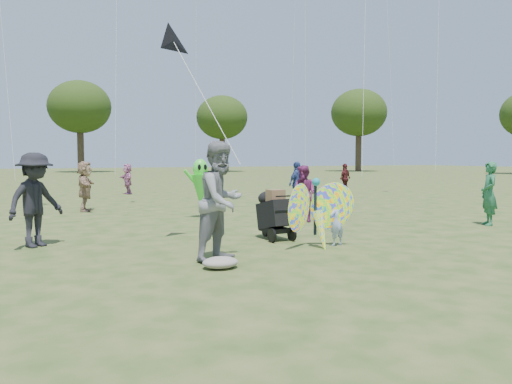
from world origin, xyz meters
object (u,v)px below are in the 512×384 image
child_girl (337,223)px  crowd_d (85,186)px  adult_man (221,201)px  crowd_c (297,184)px  crowd_h (345,178)px  jogging_stroller (273,211)px  crowd_f (489,194)px  crowd_b (35,200)px  alien_kite (200,185)px  crowd_e (304,194)px  butterfly_kite (318,214)px  crowd_j (128,179)px

child_girl → crowd_d: bearing=-73.6°
adult_man → crowd_c: 9.77m
child_girl → adult_man: size_ratio=0.45×
crowd_h → jogging_stroller: bearing=23.6°
crowd_f → crowd_c: bearing=-131.7°
crowd_h → crowd_b: bearing=9.0°
adult_man → alien_kite: 6.12m
crowd_c → jogging_stroller: bearing=31.6°
adult_man → crowd_h: 16.72m
crowd_d → crowd_e: (5.17, -5.38, -0.05)m
crowd_b → jogging_stroller: crowd_b is taller
adult_man → crowd_h: bearing=18.0°
crowd_f → butterfly_kite: 5.89m
jogging_stroller → crowd_h: bearing=44.4°
crowd_b → crowd_c: bearing=-8.0°
crowd_e → jogging_stroller: crowd_e is taller
crowd_j → child_girl: bearing=-1.5°
crowd_c → crowd_j: 9.82m
crowd_c → crowd_e: 4.39m
crowd_c → crowd_d: bearing=-36.1°
child_girl → jogging_stroller: jogging_stroller is taller
crowd_f → crowd_e: bearing=-92.1°
jogging_stroller → adult_man: bearing=-143.1°
crowd_c → butterfly_kite: size_ratio=0.94×
child_girl → crowd_c: 8.13m
crowd_b → crowd_e: size_ratio=1.20×
crowd_e → crowd_j: crowd_e is taller
crowd_f → jogging_stroller: (-6.14, 0.41, -0.22)m
crowd_d → crowd_h: (12.54, 3.10, -0.09)m
crowd_b → crowd_c: (8.84, 4.98, -0.12)m
crowd_c → crowd_e: crowd_c is taller
adult_man → crowd_h: size_ratio=1.39×
crowd_h → alien_kite: (-9.67, -6.43, 0.23)m
crowd_h → crowd_j: 10.63m
crowd_j → alien_kite: size_ratio=0.85×
crowd_c → crowd_j: bearing=-87.6°
adult_man → jogging_stroller: size_ratio=1.89×
crowd_b → crowd_f: size_ratio=1.12×
butterfly_kite → crowd_b: bearing=153.9°
jogging_stroller → crowd_j: bearing=87.0°
crowd_h → alien_kite: alien_kite is taller
adult_man → crowd_f: 8.05m
crowd_j → butterfly_kite: 16.22m
crowd_b → crowd_f: crowd_b is taller
child_girl → crowd_j: crowd_j is taller
jogging_stroller → crowd_f: bearing=-8.0°
crowd_e → crowd_f: crowd_f is taller
jogging_stroller → alien_kite: (-0.20, 4.31, 0.36)m
crowd_e → butterfly_kite: crowd_e is taller
crowd_c → crowd_d: size_ratio=0.98×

